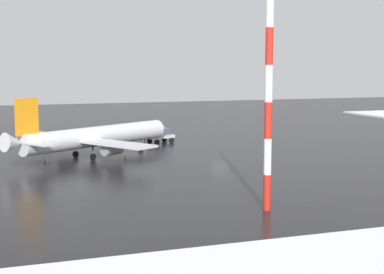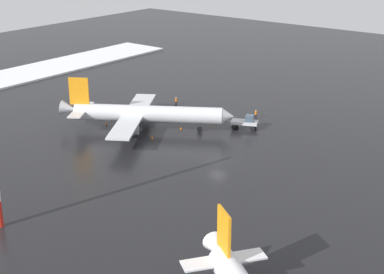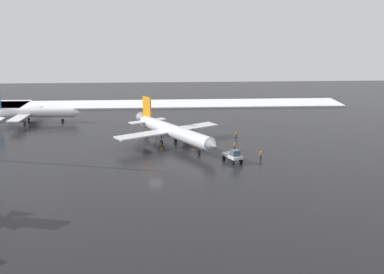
{
  "view_description": "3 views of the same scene",
  "coord_description": "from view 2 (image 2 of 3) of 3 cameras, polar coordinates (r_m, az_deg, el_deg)",
  "views": [
    {
      "loc": [
        -32.45,
        -80.21,
        13.38
      ],
      "look_at": [
        -4.68,
        -0.98,
        2.93
      ],
      "focal_mm": 55.0,
      "sensor_mm": 36.0,
      "label": 1
    },
    {
      "loc": [
        47.33,
        -67.6,
        33.89
      ],
      "look_at": [
        -5.36,
        0.6,
        2.39
      ],
      "focal_mm": 55.0,
      "sensor_mm": 36.0,
      "label": 2
    },
    {
      "loc": [
        84.06,
        1.8,
        27.56
      ],
      "look_at": [
        -8.68,
        7.17,
        4.02
      ],
      "focal_mm": 45.0,
      "sensor_mm": 36.0,
      "label": 3
    }
  ],
  "objects": [
    {
      "name": "traffic_cone_near_nose",
      "position": [
        105.62,
        -8.3,
        1.3
      ],
      "size": [
        0.36,
        0.36,
        0.55
      ],
      "primitive_type": "cone",
      "color": "orange",
      "rests_on": "ground_plane"
    },
    {
      "name": "ground_plane",
      "position": [
        89.21,
        2.49,
        -2.27
      ],
      "size": [
        240.0,
        240.0,
        0.0
      ],
      "primitive_type": "plane",
      "color": "black"
    },
    {
      "name": "traffic_cone_wingtip_side",
      "position": [
        98.0,
        -3.89,
        -0.03
      ],
      "size": [
        0.36,
        0.36,
        0.55
      ],
      "primitive_type": "cone",
      "color": "orange",
      "rests_on": "ground_plane"
    },
    {
      "name": "pushback_tug",
      "position": [
        102.78,
        5.25,
        1.49
      ],
      "size": [
        5.09,
        3.83,
        2.5
      ],
      "rotation": [
        0.0,
        0.0,
        0.4
      ],
      "color": "silver",
      "rests_on": "ground_plane"
    },
    {
      "name": "traffic_cone_mid_line",
      "position": [
        102.44,
        -1.07,
        0.92
      ],
      "size": [
        0.36,
        0.36,
        0.55
      ],
      "primitive_type": "cone",
      "color": "orange",
      "rests_on": "ground_plane"
    },
    {
      "name": "ground_crew_mid_apron",
      "position": [
        108.23,
        6.21,
        2.25
      ],
      "size": [
        0.36,
        0.36,
        1.71
      ],
      "rotation": [
        0.0,
        0.0,
        5.23
      ],
      "color": "black",
      "rests_on": "ground_plane"
    },
    {
      "name": "ground_crew_by_nose_gear",
      "position": [
        108.39,
        2.02,
        2.38
      ],
      "size": [
        0.36,
        0.36,
        1.71
      ],
      "rotation": [
        0.0,
        0.0,
        0.92
      ],
      "color": "black",
      "rests_on": "ground_plane"
    },
    {
      "name": "airplane_foreground_jet",
      "position": [
        101.46,
        -4.7,
        2.27
      ],
      "size": [
        27.19,
        23.3,
        9.03
      ],
      "rotation": [
        0.0,
        0.0,
        0.55
      ],
      "color": "silver",
      "rests_on": "ground_plane"
    },
    {
      "name": "ground_crew_near_tug",
      "position": [
        115.69,
        -1.54,
        3.54
      ],
      "size": [
        0.36,
        0.36,
        1.71
      ],
      "rotation": [
        0.0,
        0.0,
        1.95
      ],
      "color": "black",
      "rests_on": "ground_plane"
    }
  ]
}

